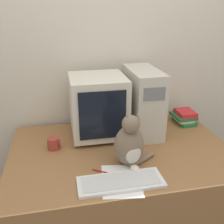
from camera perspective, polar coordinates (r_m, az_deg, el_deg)
wall_back at (r=2.09m, az=-1.38°, el=12.83°), size 7.00×0.05×2.50m
desk at (r=1.96m, az=1.93°, el=-16.89°), size 1.46×0.97×0.70m
crt_monitor at (r=1.86m, az=-3.06°, el=1.34°), size 0.38×0.39×0.44m
computer_tower at (r=1.93m, az=6.67°, el=2.34°), size 0.20×0.46×0.47m
keyboard at (r=1.45m, az=1.90°, el=-14.99°), size 0.46×0.17×0.02m
cat at (r=1.54m, az=3.94°, el=-6.95°), size 0.28×0.23×0.34m
book_stack at (r=2.20m, az=15.42°, el=-0.98°), size 0.17×0.21×0.11m
pen at (r=1.53m, az=-1.47°, el=-13.02°), size 0.14×0.09×0.01m
paper_sheet at (r=1.48m, az=2.02°, el=-14.65°), size 0.25×0.32×0.00m
mug at (r=1.79m, az=-12.52°, el=-6.68°), size 0.09×0.08×0.08m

